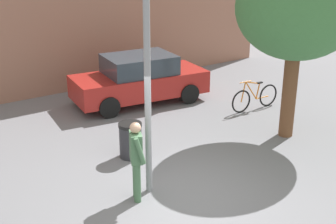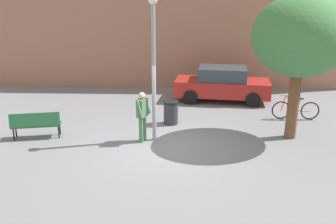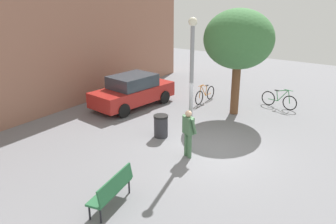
{
  "view_description": "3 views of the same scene",
  "coord_description": "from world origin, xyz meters",
  "px_view_note": "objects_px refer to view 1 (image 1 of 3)",
  "views": [
    {
      "loc": [
        -4.89,
        -6.61,
        4.96
      ],
      "look_at": [
        0.99,
        1.96,
        1.03
      ],
      "focal_mm": 49.39,
      "sensor_mm": 36.0,
      "label": 1
    },
    {
      "loc": [
        0.45,
        -10.47,
        4.53
      ],
      "look_at": [
        -0.01,
        1.41,
        0.71
      ],
      "focal_mm": 38.29,
      "sensor_mm": 36.0,
      "label": 2
    },
    {
      "loc": [
        -10.03,
        -5.07,
        5.44
      ],
      "look_at": [
        -0.17,
        1.7,
        1.18
      ],
      "focal_mm": 37.28,
      "sensor_mm": 36.0,
      "label": 3
    }
  ],
  "objects_px": {
    "trash_bin": "(130,140)",
    "plaza_tree": "(297,8)",
    "parked_car_red": "(140,79)",
    "person_by_lamppost": "(136,156)",
    "lamppost": "(147,66)",
    "bicycle_orange": "(255,97)"
  },
  "relations": [
    {
      "from": "person_by_lamppost",
      "to": "plaza_tree",
      "type": "height_order",
      "value": "plaza_tree"
    },
    {
      "from": "person_by_lamppost",
      "to": "plaza_tree",
      "type": "distance_m",
      "value": 5.51
    },
    {
      "from": "lamppost",
      "to": "trash_bin",
      "type": "relative_size",
      "value": 5.27
    },
    {
      "from": "lamppost",
      "to": "bicycle_orange",
      "type": "bearing_deg",
      "value": 23.69
    },
    {
      "from": "bicycle_orange",
      "to": "parked_car_red",
      "type": "relative_size",
      "value": 0.41
    },
    {
      "from": "lamppost",
      "to": "trash_bin",
      "type": "xyz_separation_m",
      "value": [
        0.49,
        1.61,
        -2.26
      ]
    },
    {
      "from": "bicycle_orange",
      "to": "plaza_tree",
      "type": "bearing_deg",
      "value": -110.55
    },
    {
      "from": "lamppost",
      "to": "bicycle_orange",
      "type": "relative_size",
      "value": 2.54
    },
    {
      "from": "bicycle_orange",
      "to": "trash_bin",
      "type": "xyz_separation_m",
      "value": [
        -4.8,
        -0.71,
        0.06
      ]
    },
    {
      "from": "lamppost",
      "to": "trash_bin",
      "type": "height_order",
      "value": "lamppost"
    },
    {
      "from": "lamppost",
      "to": "person_by_lamppost",
      "type": "height_order",
      "value": "lamppost"
    },
    {
      "from": "person_by_lamppost",
      "to": "bicycle_orange",
      "type": "bearing_deg",
      "value": 23.49
    },
    {
      "from": "bicycle_orange",
      "to": "parked_car_red",
      "type": "xyz_separation_m",
      "value": [
        -2.57,
        2.54,
        0.39
      ]
    },
    {
      "from": "bicycle_orange",
      "to": "person_by_lamppost",
      "type": "bearing_deg",
      "value": -156.51
    },
    {
      "from": "trash_bin",
      "to": "lamppost",
      "type": "bearing_deg",
      "value": -106.99
    },
    {
      "from": "person_by_lamppost",
      "to": "trash_bin",
      "type": "xyz_separation_m",
      "value": [
        0.86,
        1.75,
        -0.53
      ]
    },
    {
      "from": "parked_car_red",
      "to": "bicycle_orange",
      "type": "bearing_deg",
      "value": -44.69
    },
    {
      "from": "parked_car_red",
      "to": "trash_bin",
      "type": "height_order",
      "value": "parked_car_red"
    },
    {
      "from": "trash_bin",
      "to": "plaza_tree",
      "type": "bearing_deg",
      "value": -16.52
    },
    {
      "from": "person_by_lamppost",
      "to": "parked_car_red",
      "type": "xyz_separation_m",
      "value": [
        3.09,
        5.0,
        -0.19
      ]
    },
    {
      "from": "person_by_lamppost",
      "to": "trash_bin",
      "type": "relative_size",
      "value": 1.92
    },
    {
      "from": "plaza_tree",
      "to": "person_by_lamppost",
      "type": "bearing_deg",
      "value": -173.77
    }
  ]
}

